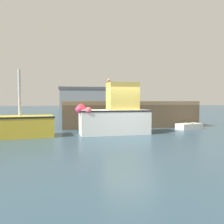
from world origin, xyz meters
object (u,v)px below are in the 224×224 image
fishing_boat_near_right (115,115)px  rowboat (189,126)px  fishing_boat_near_left (20,126)px  dockworker (109,90)px

fishing_boat_near_right → rowboat: 5.19m
fishing_boat_near_right → fishing_boat_near_left: bearing=-175.5°
fishing_boat_near_left → rowboat: (9.76, 1.68, -0.39)m
fishing_boat_near_left → dockworker: dockworker is taller
fishing_boat_near_left → fishing_boat_near_right: size_ratio=0.85×
rowboat → dockworker: size_ratio=1.00×
rowboat → dockworker: bearing=131.6°
fishing_boat_near_left → dockworker: size_ratio=1.90×
fishing_boat_near_right → dockworker: 6.41m
fishing_boat_near_left → dockworker: 8.76m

